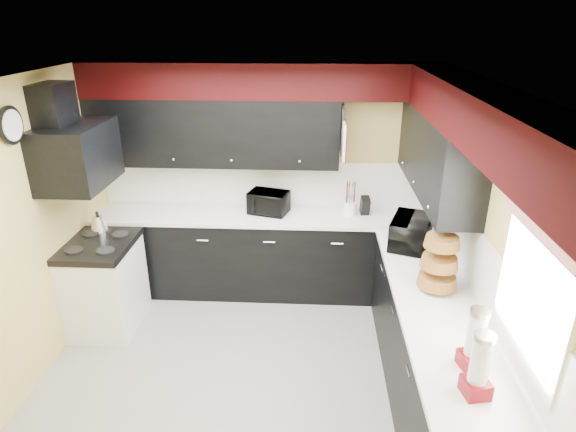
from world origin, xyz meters
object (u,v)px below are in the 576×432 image
(toaster_oven, at_px, (268,202))
(knife_block, at_px, (365,206))
(microwave, at_px, (411,232))
(utensil_crock, at_px, (350,209))
(kettle, at_px, (99,223))

(toaster_oven, distance_m, knife_block, 1.04)
(microwave, xyz_separation_m, utensil_crock, (-0.51, 0.71, -0.06))
(knife_block, bearing_deg, microwave, -69.42)
(toaster_oven, height_order, utensil_crock, toaster_oven)
(microwave, height_order, utensil_crock, microwave)
(utensil_crock, bearing_deg, kettle, -169.06)
(utensil_crock, bearing_deg, toaster_oven, 178.84)
(toaster_oven, xyz_separation_m, microwave, (1.39, -0.73, 0.02))
(microwave, distance_m, utensil_crock, 0.88)
(toaster_oven, bearing_deg, knife_block, 16.72)
(microwave, bearing_deg, toaster_oven, 81.34)
(utensil_crock, bearing_deg, knife_block, 8.80)
(microwave, xyz_separation_m, kettle, (-3.05, 0.22, -0.08))
(microwave, distance_m, knife_block, 0.82)
(utensil_crock, height_order, kettle, utensil_crock)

